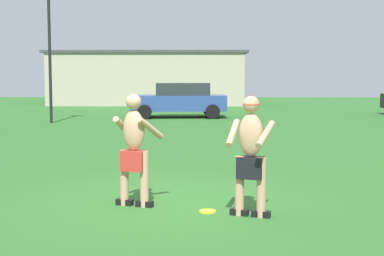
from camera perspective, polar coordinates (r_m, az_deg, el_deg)
name	(u,v)px	position (r m, az deg, el deg)	size (l,w,h in m)	color
ground_plane	(165,203)	(8.89, -2.76, -7.52)	(80.00, 80.00, 0.00)	#2D6628
player_with_cap	(251,150)	(7.97, 5.87, -2.24)	(0.72, 0.70, 1.70)	black
player_in_red	(134,147)	(8.61, -5.79, -1.93)	(0.75, 0.67, 1.69)	black
frisbee	(208,211)	(8.33, 1.57, -8.32)	(0.24, 0.24, 0.03)	yellow
car_blue_near_post	(179,99)	(26.03, -1.28, 2.87)	(4.42, 2.27, 1.58)	#2D478C
lamp_post	(49,42)	(23.85, -14.04, 8.36)	(0.60, 0.24, 5.28)	black
outbuilding_behind_lot	(149,78)	(37.88, -4.33, 5.02)	(12.73, 5.98, 3.43)	#B2A893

